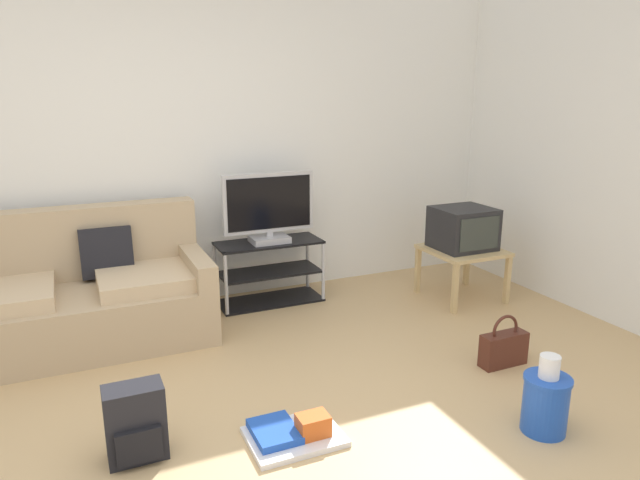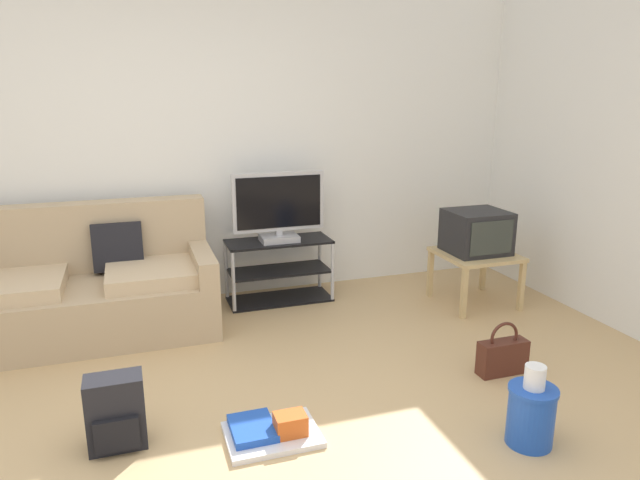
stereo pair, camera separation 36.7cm
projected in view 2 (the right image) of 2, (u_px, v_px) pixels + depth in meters
ground_plane at (231, 471)px, 2.71m from camera, size 9.00×9.80×0.02m
wall_back at (171, 138)px, 4.61m from camera, size 9.00×0.10×2.70m
wall_right at (631, 145)px, 4.07m from camera, size 0.10×3.60×2.70m
couch at (88, 289)px, 4.18m from camera, size 1.78×0.87×0.91m
tv_stand at (279, 271)px, 4.81m from camera, size 0.86×0.37×0.52m
flat_tv at (279, 208)px, 4.65m from camera, size 0.76×0.22×0.57m
side_table at (476, 259)px, 4.71m from camera, size 0.59×0.59×0.44m
crt_tv at (477, 232)px, 4.67m from camera, size 0.46×0.43×0.34m
backpack at (116, 413)px, 2.84m from camera, size 0.28×0.24×0.38m
handbag at (503, 355)px, 3.59m from camera, size 0.32×0.11×0.35m
cleaning_bucket at (531, 411)px, 2.87m from camera, size 0.24×0.24×0.43m
floor_tray at (271, 431)px, 2.95m from camera, size 0.47×0.35×0.14m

